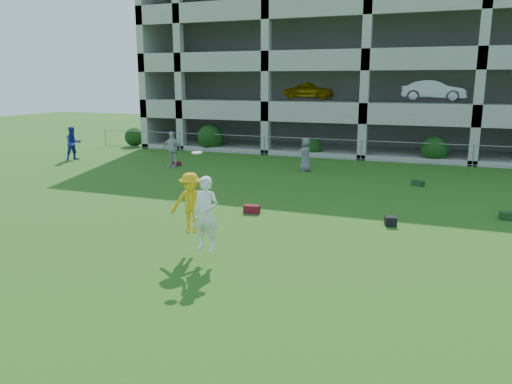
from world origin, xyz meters
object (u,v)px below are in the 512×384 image
at_px(bystander_a, 73,143).
at_px(bystander_c, 306,154).
at_px(frisbee_contest, 196,207).
at_px(bystander_b, 172,149).
at_px(parking_garage, 385,60).
at_px(crate_d, 391,221).

relative_size(bystander_a, bystander_c, 1.12).
bearing_deg(bystander_a, frisbee_contest, -102.02).
xyz_separation_m(bystander_a, bystander_b, (6.64, -0.08, -0.01)).
height_order(bystander_c, frisbee_contest, frisbee_contest).
bearing_deg(frisbee_contest, parking_garage, 87.22).
relative_size(crate_d, frisbee_contest, 0.15).
distance_m(crate_d, parking_garage, 22.91).
height_order(bystander_c, crate_d, bystander_c).
relative_size(bystander_b, frisbee_contest, 0.80).
xyz_separation_m(bystander_b, bystander_c, (7.03, 1.31, -0.09)).
bearing_deg(bystander_b, bystander_a, -178.21).
distance_m(bystander_a, bystander_b, 6.64).
height_order(bystander_c, parking_garage, parking_garage).
distance_m(bystander_c, frisbee_contest, 13.32).
distance_m(bystander_b, frisbee_contest, 14.29).
bearing_deg(crate_d, bystander_c, 121.29).
xyz_separation_m(bystander_c, frisbee_contest, (0.76, -13.29, 0.48)).
xyz_separation_m(bystander_c, crate_d, (5.22, -8.59, -0.71)).
relative_size(bystander_a, parking_garage, 0.06).
distance_m(bystander_a, parking_garage, 22.02).
relative_size(bystander_b, parking_garage, 0.06).
bearing_deg(bystander_a, bystander_c, -56.97).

